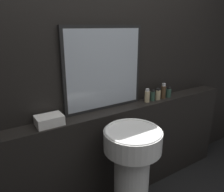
# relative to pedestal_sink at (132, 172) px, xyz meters

# --- Properties ---
(wall_back) EXTENTS (8.00, 0.06, 2.50)m
(wall_back) POSITION_rel_pedestal_sink_xyz_m (0.10, 0.48, 0.72)
(wall_back) COLOR black
(wall_back) RESTS_ON ground_plane
(vanity_counter) EXTENTS (2.66, 0.17, 0.90)m
(vanity_counter) POSITION_rel_pedestal_sink_xyz_m (0.10, 0.36, -0.08)
(vanity_counter) COLOR black
(vanity_counter) RESTS_ON ground_plane
(pedestal_sink) EXTENTS (0.42, 0.42, 0.89)m
(pedestal_sink) POSITION_rel_pedestal_sink_xyz_m (0.00, 0.00, 0.00)
(pedestal_sink) COLOR white
(pedestal_sink) RESTS_ON ground_plane
(mirror) EXTENTS (0.72, 0.03, 0.69)m
(mirror) POSITION_rel_pedestal_sink_xyz_m (0.02, 0.43, 0.72)
(mirror) COLOR black
(mirror) RESTS_ON vanity_counter
(towel_stack) EXTENTS (0.19, 0.14, 0.07)m
(towel_stack) POSITION_rel_pedestal_sink_xyz_m (-0.48, 0.36, 0.41)
(towel_stack) COLOR white
(towel_stack) RESTS_ON vanity_counter
(shampoo_bottle) EXTENTS (0.05, 0.05, 0.13)m
(shampoo_bottle) POSITION_rel_pedestal_sink_xyz_m (0.45, 0.36, 0.43)
(shampoo_bottle) COLOR #C6B284
(shampoo_bottle) RESTS_ON vanity_counter
(conditioner_bottle) EXTENTS (0.04, 0.04, 0.11)m
(conditioner_bottle) POSITION_rel_pedestal_sink_xyz_m (0.51, 0.36, 0.42)
(conditioner_bottle) COLOR #2D4C3D
(conditioner_bottle) RESTS_ON vanity_counter
(lotion_bottle) EXTENTS (0.05, 0.05, 0.11)m
(lotion_bottle) POSITION_rel_pedestal_sink_xyz_m (0.58, 0.36, 0.42)
(lotion_bottle) COLOR #C6B284
(lotion_bottle) RESTS_ON vanity_counter
(body_wash_bottle) EXTENTS (0.05, 0.05, 0.15)m
(body_wash_bottle) POSITION_rel_pedestal_sink_xyz_m (0.66, 0.36, 0.44)
(body_wash_bottle) COLOR #4C3823
(body_wash_bottle) RESTS_ON vanity_counter
(hand_soap_bottle) EXTENTS (0.05, 0.05, 0.10)m
(hand_soap_bottle) POSITION_rel_pedestal_sink_xyz_m (0.73, 0.36, 0.42)
(hand_soap_bottle) COLOR #2D4C3D
(hand_soap_bottle) RESTS_ON vanity_counter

